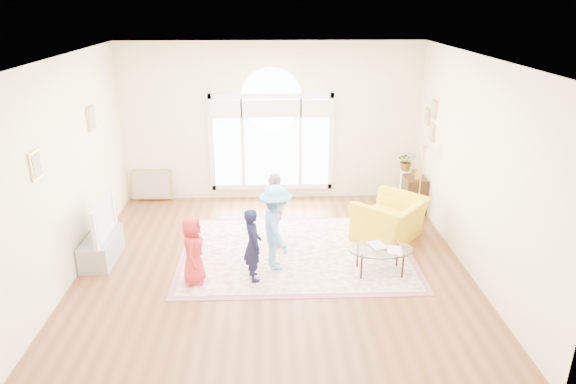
{
  "coord_description": "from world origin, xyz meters",
  "views": [
    {
      "loc": [
        -0.04,
        -7.14,
        3.97
      ],
      "look_at": [
        0.24,
        0.3,
        1.13
      ],
      "focal_mm": 32.0,
      "sensor_mm": 36.0,
      "label": 1
    }
  ],
  "objects_px": {
    "tv_console": "(102,248)",
    "television": "(98,219)",
    "armchair": "(390,219)",
    "coffee_table": "(381,250)",
    "area_rug": "(296,252)"
  },
  "relations": [
    {
      "from": "tv_console",
      "to": "television",
      "type": "relative_size",
      "value": 0.93
    },
    {
      "from": "tv_console",
      "to": "armchair",
      "type": "bearing_deg",
      "value": 7.27
    },
    {
      "from": "area_rug",
      "to": "television",
      "type": "height_order",
      "value": "television"
    },
    {
      "from": "coffee_table",
      "to": "armchair",
      "type": "distance_m",
      "value": 1.26
    },
    {
      "from": "tv_console",
      "to": "television",
      "type": "distance_m",
      "value": 0.52
    },
    {
      "from": "area_rug",
      "to": "television",
      "type": "distance_m",
      "value": 3.21
    },
    {
      "from": "area_rug",
      "to": "coffee_table",
      "type": "relative_size",
      "value": 3.69
    },
    {
      "from": "tv_console",
      "to": "coffee_table",
      "type": "bearing_deg",
      "value": -7.55
    },
    {
      "from": "coffee_table",
      "to": "armchair",
      "type": "bearing_deg",
      "value": 70.65
    },
    {
      "from": "area_rug",
      "to": "tv_console",
      "type": "height_order",
      "value": "tv_console"
    },
    {
      "from": "tv_console",
      "to": "television",
      "type": "xyz_separation_m",
      "value": [
        0.01,
        0.0,
        0.52
      ]
    },
    {
      "from": "television",
      "to": "armchair",
      "type": "xyz_separation_m",
      "value": [
        4.77,
        0.61,
        -0.36
      ]
    },
    {
      "from": "armchair",
      "to": "coffee_table",
      "type": "bearing_deg",
      "value": 21.89
    },
    {
      "from": "television",
      "to": "armchair",
      "type": "relative_size",
      "value": 0.94
    },
    {
      "from": "area_rug",
      "to": "television",
      "type": "bearing_deg",
      "value": -177.45
    }
  ]
}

